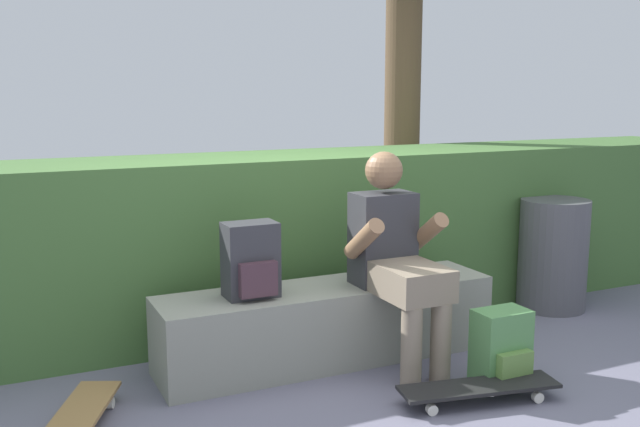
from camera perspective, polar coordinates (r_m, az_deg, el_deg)
ground_plane at (r=3.84m, az=3.37°, el=-13.53°), size 24.00×24.00×0.00m
bench_main at (r=4.10m, az=0.63°, el=-8.71°), size 1.94×0.45×0.43m
person_skater at (r=3.95m, az=6.05°, el=-3.19°), size 0.49×0.62×1.18m
skateboard_near_person at (r=3.71m, az=12.52°, el=-13.37°), size 0.82×0.35×0.09m
skateboard_beside_bench at (r=3.48m, az=-18.85°, el=-15.30°), size 0.51×0.81×0.09m
backpack_on_bench at (r=3.81m, az=-5.49°, el=-3.80°), size 0.28×0.23×0.40m
backpack_on_ground at (r=3.90m, az=14.24°, el=-10.40°), size 0.28×0.23×0.40m
hedge_row at (r=4.91m, az=1.90°, el=-1.54°), size 6.24×0.78×1.10m
trash_bin at (r=5.26m, az=18.01°, el=-3.10°), size 0.47×0.47×0.77m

